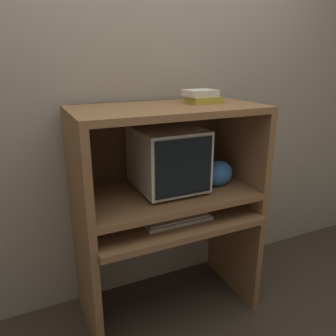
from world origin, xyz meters
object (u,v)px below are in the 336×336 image
object	(u,v)px
keyboard	(177,219)
snack_bag	(218,173)
book_stack	(202,96)
mouse	(212,210)
crt_monitor	(168,158)

from	to	relation	value
keyboard	snack_bag	world-z (taller)	snack_bag
snack_bag	book_stack	distance (m)	0.47
book_stack	snack_bag	bearing A→B (deg)	-38.66
mouse	snack_bag	xyz separation A→B (m)	(0.07, 0.07, 0.20)
keyboard	book_stack	distance (m)	0.71
crt_monitor	keyboard	bearing A→B (deg)	-97.64
keyboard	book_stack	world-z (taller)	book_stack
mouse	book_stack	xyz separation A→B (m)	(-0.01, 0.14, 0.65)
crt_monitor	keyboard	size ratio (longest dim) A/B	1.09
snack_bag	book_stack	world-z (taller)	book_stack
mouse	snack_bag	size ratio (longest dim) A/B	0.31
mouse	book_stack	size ratio (longest dim) A/B	0.31
crt_monitor	keyboard	distance (m)	0.35
keyboard	mouse	distance (m)	0.25
crt_monitor	mouse	size ratio (longest dim) A/B	7.19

